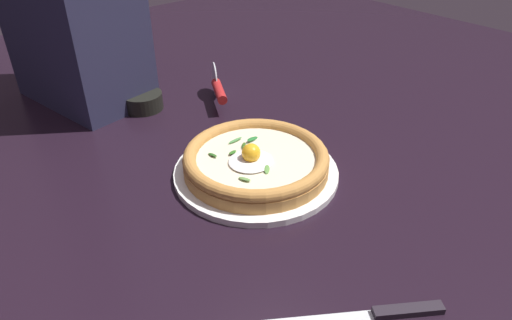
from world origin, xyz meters
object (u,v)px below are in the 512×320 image
Objects in this scene: pizza at (256,160)px; pizza_cutter at (218,87)px; side_bowl at (143,101)px; table_knife at (381,314)px.

pizza_cutter is (-0.13, -0.29, 0.01)m from pizza.
pizza is 2.86× the size of side_bowl.
pizza is 0.35m from table_knife.
pizza_cutter reaches higher than pizza.
pizza is at bearing -104.00° from table_knife.
side_bowl is 0.61× the size of pizza_cutter.
pizza_cutter is (-0.15, 0.09, 0.02)m from side_bowl.
pizza_cutter is 0.66m from table_knife.
side_bowl reaches higher than table_knife.
pizza is 0.31m from pizza_cutter.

